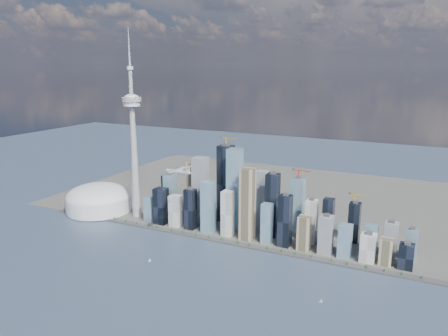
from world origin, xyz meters
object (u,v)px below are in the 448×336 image
at_px(sailboat_east, 321,301).
at_px(airplane, 178,171).
at_px(needle_tower, 133,140).
at_px(sailboat_west, 150,260).
at_px(dome_stadium, 98,199).

bearing_deg(sailboat_east, airplane, 178.86).
bearing_deg(airplane, sailboat_east, -15.32).
bearing_deg(needle_tower, sailboat_east, -21.30).
height_order(needle_tower, airplane, needle_tower).
bearing_deg(sailboat_west, sailboat_east, -22.61).
xyz_separation_m(needle_tower, airplane, (233.03, -128.84, -39.71)).
height_order(needle_tower, dome_stadium, needle_tower).
xyz_separation_m(needle_tower, dome_stadium, (-140.00, -10.00, -196.40)).
height_order(dome_stadium, airplane, airplane).
bearing_deg(sailboat_west, needle_tower, 109.98).
bearing_deg(needle_tower, dome_stadium, -175.91).
relative_size(dome_stadium, sailboat_east, 19.26).
distance_m(airplane, sailboat_west, 223.47).
distance_m(needle_tower, sailboat_west, 399.12).
xyz_separation_m(needle_tower, sailboat_west, (217.57, -240.46, -232.69)).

